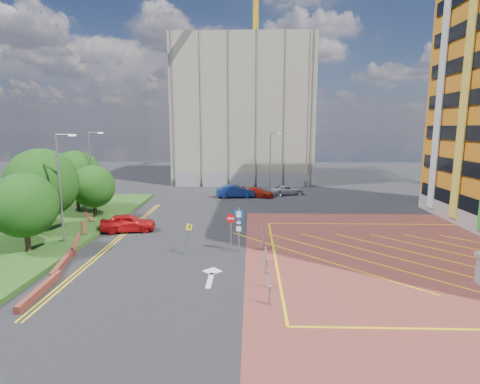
{
  "coord_description": "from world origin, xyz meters",
  "views": [
    {
      "loc": [
        1.34,
        -24.3,
        8.73
      ],
      "look_at": [
        0.54,
        2.81,
        4.0
      ],
      "focal_mm": 28.0,
      "sensor_mm": 36.0,
      "label": 1
    }
  ],
  "objects_px": {
    "warning_sign": "(187,235)",
    "lamp_back": "(271,159)",
    "car_silver_back": "(287,190)",
    "car_red_left": "(128,223)",
    "tree_a": "(24,205)",
    "car_blue_back": "(235,191)",
    "car_red_back": "(257,192)",
    "lamp_left_near": "(61,184)",
    "lamp_left_far": "(92,169)",
    "tree_c": "(93,187)",
    "tree_b": "(42,183)",
    "tree_d": "(76,175)",
    "sign_cluster": "(236,225)"
  },
  "relations": [
    {
      "from": "tree_a",
      "to": "car_blue_back",
      "type": "bearing_deg",
      "value": 58.42
    },
    {
      "from": "tree_a",
      "to": "lamp_left_near",
      "type": "bearing_deg",
      "value": 51.7
    },
    {
      "from": "tree_c",
      "to": "lamp_back",
      "type": "distance_m",
      "value": 25.19
    },
    {
      "from": "lamp_back",
      "to": "car_red_back",
      "type": "distance_m",
      "value": 7.3
    },
    {
      "from": "warning_sign",
      "to": "lamp_back",
      "type": "bearing_deg",
      "value": 75.66
    },
    {
      "from": "warning_sign",
      "to": "car_silver_back",
      "type": "xyz_separation_m",
      "value": [
        9.04,
        23.71,
        -0.83
      ]
    },
    {
      "from": "car_red_back",
      "to": "warning_sign",
      "type": "bearing_deg",
      "value": -175.8
    },
    {
      "from": "tree_c",
      "to": "lamp_back",
      "type": "xyz_separation_m",
      "value": [
        17.58,
        18.0,
        1.17
      ]
    },
    {
      "from": "tree_d",
      "to": "tree_a",
      "type": "bearing_deg",
      "value": -79.11
    },
    {
      "from": "tree_a",
      "to": "tree_c",
      "type": "bearing_deg",
      "value": 87.14
    },
    {
      "from": "lamp_left_far",
      "to": "car_blue_back",
      "type": "xyz_separation_m",
      "value": [
        13.79,
        9.76,
        -3.87
      ]
    },
    {
      "from": "tree_a",
      "to": "car_blue_back",
      "type": "xyz_separation_m",
      "value": [
        13.37,
        21.76,
        -2.72
      ]
    },
    {
      "from": "lamp_back",
      "to": "car_silver_back",
      "type": "xyz_separation_m",
      "value": [
        1.95,
        -4.01,
        -3.76
      ]
    },
    {
      "from": "sign_cluster",
      "to": "car_red_left",
      "type": "bearing_deg",
      "value": 151.77
    },
    {
      "from": "warning_sign",
      "to": "lamp_left_far",
      "type": "bearing_deg",
      "value": 134.24
    },
    {
      "from": "lamp_left_far",
      "to": "sign_cluster",
      "type": "bearing_deg",
      "value": -36.82
    },
    {
      "from": "car_red_back",
      "to": "car_silver_back",
      "type": "height_order",
      "value": "car_red_back"
    },
    {
      "from": "tree_d",
      "to": "lamp_left_far",
      "type": "bearing_deg",
      "value": -25.68
    },
    {
      "from": "lamp_left_far",
      "to": "tree_c",
      "type": "bearing_deg",
      "value": -65.29
    },
    {
      "from": "car_silver_back",
      "to": "tree_c",
      "type": "bearing_deg",
      "value": 106.57
    },
    {
      "from": "car_red_left",
      "to": "tree_c",
      "type": "bearing_deg",
      "value": 37.22
    },
    {
      "from": "tree_b",
      "to": "car_silver_back",
      "type": "height_order",
      "value": "tree_b"
    },
    {
      "from": "tree_a",
      "to": "tree_b",
      "type": "relative_size",
      "value": 0.8
    },
    {
      "from": "tree_b",
      "to": "car_blue_back",
      "type": "relative_size",
      "value": 1.41
    },
    {
      "from": "tree_b",
      "to": "warning_sign",
      "type": "bearing_deg",
      "value": -20.7
    },
    {
      "from": "lamp_left_near",
      "to": "warning_sign",
      "type": "distance_m",
      "value": 10.1
    },
    {
      "from": "lamp_back",
      "to": "car_red_left",
      "type": "distance_m",
      "value": 25.87
    },
    {
      "from": "lamp_left_far",
      "to": "car_silver_back",
      "type": "bearing_deg",
      "value": 30.37
    },
    {
      "from": "tree_a",
      "to": "warning_sign",
      "type": "bearing_deg",
      "value": 1.46
    },
    {
      "from": "car_red_left",
      "to": "lamp_back",
      "type": "bearing_deg",
      "value": -41.67
    },
    {
      "from": "tree_c",
      "to": "lamp_left_near",
      "type": "height_order",
      "value": "lamp_left_near"
    },
    {
      "from": "tree_c",
      "to": "tree_d",
      "type": "distance_m",
      "value": 4.3
    },
    {
      "from": "tree_b",
      "to": "car_red_left",
      "type": "distance_m",
      "value": 7.43
    },
    {
      "from": "lamp_left_near",
      "to": "warning_sign",
      "type": "bearing_deg",
      "value": -10.36
    },
    {
      "from": "tree_a",
      "to": "tree_d",
      "type": "distance_m",
      "value": 13.24
    },
    {
      "from": "tree_d",
      "to": "lamp_left_near",
      "type": "xyz_separation_m",
      "value": [
        4.08,
        -11.0,
        0.79
      ]
    },
    {
      "from": "lamp_left_near",
      "to": "sign_cluster",
      "type": "bearing_deg",
      "value": -4.56
    },
    {
      "from": "tree_d",
      "to": "car_blue_back",
      "type": "height_order",
      "value": "tree_d"
    },
    {
      "from": "warning_sign",
      "to": "car_red_left",
      "type": "bearing_deg",
      "value": 136.46
    },
    {
      "from": "tree_d",
      "to": "sign_cluster",
      "type": "bearing_deg",
      "value": -35.58
    },
    {
      "from": "tree_b",
      "to": "warning_sign",
      "type": "distance_m",
      "value": 13.65
    },
    {
      "from": "tree_c",
      "to": "warning_sign",
      "type": "xyz_separation_m",
      "value": [
        10.49,
        -9.72,
        -1.76
      ]
    },
    {
      "from": "tree_c",
      "to": "car_blue_back",
      "type": "bearing_deg",
      "value": 42.4
    },
    {
      "from": "lamp_back",
      "to": "car_red_back",
      "type": "relative_size",
      "value": 1.88
    },
    {
      "from": "warning_sign",
      "to": "car_blue_back",
      "type": "relative_size",
      "value": 0.47
    },
    {
      "from": "tree_a",
      "to": "car_red_back",
      "type": "distance_m",
      "value": 27.46
    },
    {
      "from": "tree_a",
      "to": "lamp_left_far",
      "type": "xyz_separation_m",
      "value": [
        -0.42,
        12.0,
        1.16
      ]
    },
    {
      "from": "car_red_left",
      "to": "tree_a",
      "type": "bearing_deg",
      "value": 129.11
    },
    {
      "from": "tree_a",
      "to": "lamp_left_near",
      "type": "xyz_separation_m",
      "value": [
        1.58,
        2.0,
        1.16
      ]
    },
    {
      "from": "car_red_left",
      "to": "car_red_back",
      "type": "height_order",
      "value": "car_red_left"
    }
  ]
}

